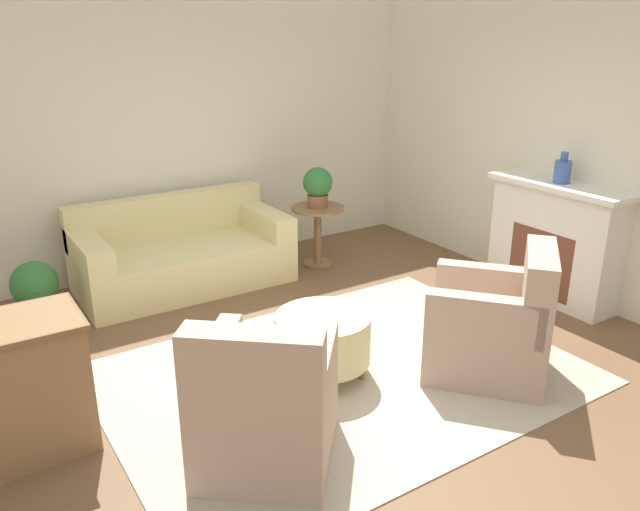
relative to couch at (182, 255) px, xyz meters
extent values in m
plane|color=brown|center=(0.33, -2.33, -0.31)|extent=(16.00, 16.00, 0.00)
cube|color=beige|center=(0.33, 0.60, 1.09)|extent=(9.74, 0.12, 2.80)
cube|color=beige|center=(3.05, -2.33, 1.09)|extent=(0.12, 9.32, 2.80)
cube|color=#B2A893|center=(0.33, -2.33, -0.30)|extent=(3.36, 2.45, 0.01)
cube|color=beige|center=(0.00, -0.06, -0.10)|extent=(2.03, 0.98, 0.42)
cube|color=beige|center=(0.00, 0.34, 0.33)|extent=(2.03, 0.20, 0.43)
cube|color=beige|center=(-0.89, -0.08, 0.23)|extent=(0.24, 0.94, 0.24)
cube|color=beige|center=(0.89, -0.08, 0.23)|extent=(0.24, 0.94, 0.24)
cube|color=olive|center=(0.00, -0.52, -0.28)|extent=(1.83, 0.05, 0.06)
cube|color=tan|center=(-0.58, -2.86, -0.10)|extent=(1.11, 1.12, 0.40)
cube|color=tan|center=(-0.78, -3.10, 0.39)|extent=(0.70, 0.63, 0.58)
cube|color=tan|center=(-0.33, -3.04, 0.26)|extent=(0.62, 0.70, 0.32)
cube|color=tan|center=(-0.80, -2.65, 0.26)|extent=(0.62, 0.70, 0.32)
cube|color=olive|center=(-0.33, -2.56, -0.27)|extent=(0.55, 0.47, 0.06)
cube|color=tan|center=(1.24, -2.86, -0.10)|extent=(1.11, 1.12, 0.40)
cube|color=tan|center=(1.45, -3.10, 0.39)|extent=(0.70, 0.63, 0.58)
cube|color=tan|center=(1.46, -2.65, 0.26)|extent=(0.62, 0.70, 0.32)
cube|color=tan|center=(1.00, -3.04, 0.26)|extent=(0.62, 0.70, 0.32)
cube|color=olive|center=(1.00, -2.56, -0.27)|extent=(0.55, 0.47, 0.06)
cylinder|color=beige|center=(0.20, -2.25, 0.00)|extent=(0.70, 0.70, 0.36)
cylinder|color=olive|center=(0.00, -2.46, -0.24)|extent=(0.05, 0.05, 0.12)
cylinder|color=olive|center=(0.41, -2.46, -0.24)|extent=(0.05, 0.05, 0.12)
cylinder|color=olive|center=(0.00, -2.04, -0.24)|extent=(0.05, 0.05, 0.12)
cylinder|color=olive|center=(0.41, -2.04, -0.24)|extent=(0.05, 0.05, 0.12)
cylinder|color=olive|center=(1.43, -0.28, 0.33)|extent=(0.56, 0.56, 0.03)
cylinder|color=olive|center=(1.43, -0.28, 0.00)|extent=(0.08, 0.08, 0.63)
cylinder|color=olive|center=(1.43, -0.28, -0.29)|extent=(0.31, 0.31, 0.03)
cube|color=silver|center=(2.81, -2.21, 0.25)|extent=(0.36, 1.23, 1.12)
cube|color=brown|center=(2.64, -2.21, 0.08)|extent=(0.02, 0.68, 0.62)
cube|color=silver|center=(2.79, -2.21, 0.79)|extent=(0.44, 1.33, 0.05)
cylinder|color=#38569E|center=(2.79, -2.21, 0.91)|extent=(0.15, 0.15, 0.20)
cylinder|color=#38569E|center=(2.79, -2.21, 1.05)|extent=(0.07, 0.07, 0.08)
cylinder|color=brown|center=(1.43, -0.28, 0.41)|extent=(0.22, 0.22, 0.13)
sphere|color=#2D6B33|center=(1.43, -0.28, 0.61)|extent=(0.31, 0.31, 0.31)
cylinder|color=brown|center=(-1.39, -0.17, -0.21)|extent=(0.25, 0.25, 0.20)
sphere|color=#2D6B33|center=(-1.39, -0.17, 0.06)|extent=(0.40, 0.40, 0.40)
camera|label=1|loc=(-2.01, -5.64, 2.10)|focal=35.00mm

